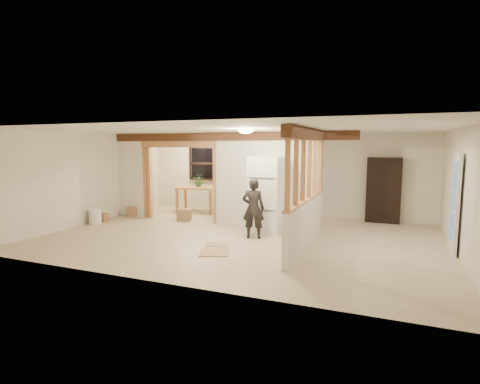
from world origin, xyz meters
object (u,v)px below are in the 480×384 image
at_px(bookshelf, 384,190).
at_px(refrigerator, 266,194).
at_px(shop_vac, 136,205).
at_px(work_table, 197,200).
at_px(woman, 253,208).

bearing_deg(bookshelf, refrigerator, -139.81).
height_order(shop_vac, bookshelf, bookshelf).
distance_m(refrigerator, shop_vac, 4.68).
bearing_deg(shop_vac, work_table, 28.96).
relative_size(refrigerator, shop_vac, 3.48).
height_order(woman, work_table, woman).
bearing_deg(shop_vac, bookshelf, 11.52).
xyz_separation_m(refrigerator, shop_vac, (-4.56, 0.79, -0.67)).
bearing_deg(woman, refrigerator, -108.74).
relative_size(work_table, shop_vac, 2.43).
distance_m(refrigerator, bookshelf, 3.51).
bearing_deg(refrigerator, work_table, 149.19).
relative_size(woman, bookshelf, 0.77).
height_order(work_table, shop_vac, work_table).
bearing_deg(bookshelf, shop_vac, -168.48).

